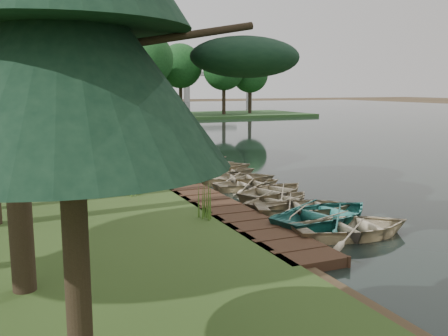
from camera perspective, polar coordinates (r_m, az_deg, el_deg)
name	(u,v)px	position (r m, az deg, el deg)	size (l,w,h in m)	color
ground	(238,198)	(19.47, 1.61, -3.47)	(300.00, 300.00, 0.00)	#3D2F1D
water	(426,130)	(53.40, 22.13, 4.01)	(130.00, 200.00, 0.05)	black
boardwalk	(200,198)	(18.83, -2.81, -3.45)	(1.60, 16.00, 0.30)	#362215
peninsula	(135,117)	(69.20, -10.11, 5.76)	(50.00, 14.00, 0.45)	#25441E
far_trees	(109,70)	(68.42, -13.03, 10.83)	(45.60, 5.60, 8.80)	black
bridge	(88,76)	(138.72, -15.33, 10.10)	(95.90, 4.00, 8.60)	#A5A5A0
building_a	(135,72)	(161.80, -10.10, 10.80)	(10.00, 8.00, 18.00)	#A5A5A0
building_b	(15,81)	(162.22, -22.76, 9.17)	(8.00, 8.00, 12.00)	#A5A5A0
rowboat_0	(353,224)	(14.78, 14.53, -6.22)	(2.57, 3.60, 0.75)	#C8B691
rowboat_1	(326,212)	(15.84, 11.61, -4.94)	(2.79, 3.91, 0.81)	#2D7D74
rowboat_2	(306,205)	(16.85, 9.39, -4.20)	(2.44, 3.42, 0.71)	#C8B691
rowboat_3	(281,198)	(17.95, 6.57, -3.42)	(2.18, 3.06, 0.63)	#C8B691
rowboat_4	(274,189)	(19.38, 5.78, -2.38)	(2.38, 3.33, 0.69)	#C8B691
rowboat_5	(248,182)	(20.89, 2.79, -1.59)	(2.15, 3.01, 0.62)	#C8B691
rowboat_6	(237,176)	(21.96, 1.55, -0.94)	(2.42, 3.39, 0.70)	#C8B691
rowboat_7	(222,170)	(23.76, -0.19, -0.19)	(2.31, 3.23, 0.67)	#C8B691
rowboat_8	(212,165)	(24.69, -1.33, 0.32)	(2.78, 3.89, 0.81)	#C8B691
rowboat_9	(203,162)	(26.18, -2.46, 0.70)	(2.37, 3.32, 0.69)	#C8B691
rowboat_10	(194,158)	(27.36, -3.50, 1.16)	(2.70, 3.78, 0.78)	#C8B691
stored_rowboat	(24,154)	(28.92, -21.87, 1.45)	(2.69, 3.77, 0.78)	#C8B691
reeds_0	(208,201)	(15.26, -1.86, -3.77)	(0.60, 0.60, 1.10)	#3F661E
reeds_1	(136,183)	(18.84, -10.01, -1.70)	(0.60, 0.60, 0.91)	#3F661E
reeds_2	(94,170)	(21.95, -14.62, -0.19)	(0.60, 0.60, 0.99)	#3F661E
reeds_3	(106,159)	(24.93, -13.37, 0.99)	(0.60, 0.60, 1.02)	#3F661E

